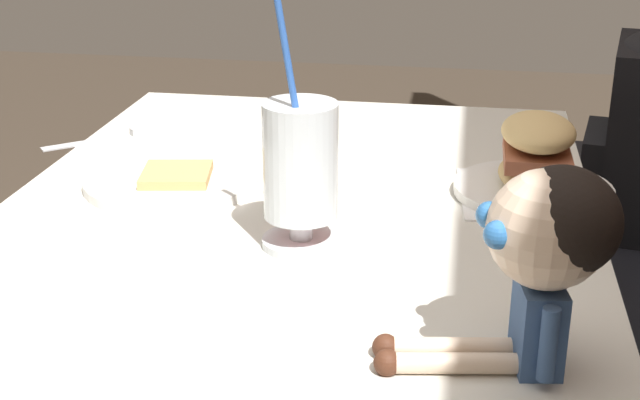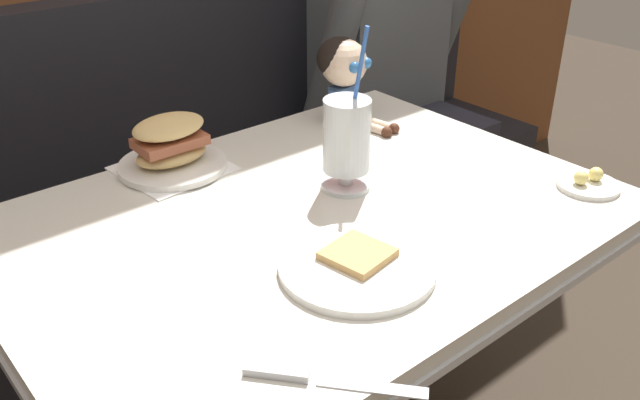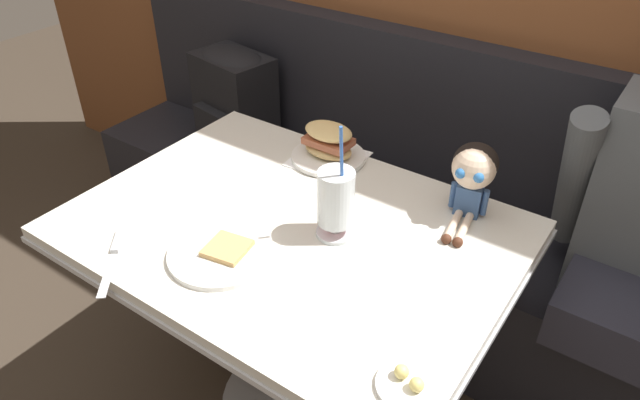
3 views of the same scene
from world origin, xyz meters
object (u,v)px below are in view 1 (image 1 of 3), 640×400
Objects in this scene: butter_knife at (136,133)px; seated_doll at (546,241)px; milkshake_glass at (301,168)px; sandwich_plate at (535,165)px; toast_plate at (172,180)px.

seated_doll reaches higher than butter_knife.
milkshake_glass reaches higher than sandwich_plate.
toast_plate is 1.11× the size of seated_doll.
toast_plate is 0.65m from seated_doll.
milkshake_glass is 0.35m from seated_doll.
milkshake_glass reaches higher than toast_plate.
seated_doll is at bearing 49.24° from milkshake_glass.
milkshake_glass is at bearing -130.76° from seated_doll.
milkshake_glass reaches higher than seated_doll.
seated_doll is (0.40, 0.49, 0.12)m from toast_plate.
milkshake_glass is 0.54m from butter_knife.
milkshake_glass is 1.64× the size of butter_knife.
butter_knife is at bearing -148.38° from toast_plate.
butter_knife is (-0.22, -0.13, -0.00)m from toast_plate.
seated_doll is at bearing 45.03° from butter_knife.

